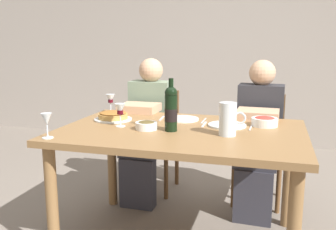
% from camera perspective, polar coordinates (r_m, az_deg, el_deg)
% --- Properties ---
extents(back_wall, '(8.00, 0.10, 2.80)m').
position_cam_1_polar(back_wall, '(4.84, 9.76, 12.25)').
color(back_wall, '#A3998E').
rests_on(back_wall, ground).
extents(dining_table, '(1.50, 1.00, 0.76)m').
position_cam_1_polar(dining_table, '(2.34, 2.02, -4.38)').
color(dining_table, olive).
rests_on(dining_table, ground).
extents(wine_bottle, '(0.08, 0.08, 0.32)m').
position_cam_1_polar(wine_bottle, '(2.24, 0.46, 0.96)').
color(wine_bottle, black).
rests_on(wine_bottle, dining_table).
extents(water_pitcher, '(0.15, 0.10, 0.19)m').
position_cam_1_polar(water_pitcher, '(2.17, 9.15, -0.92)').
color(water_pitcher, silver).
rests_on(water_pitcher, dining_table).
extents(baked_tart, '(0.26, 0.26, 0.06)m').
position_cam_1_polar(baked_tart, '(2.61, -8.40, -0.16)').
color(baked_tart, silver).
rests_on(baked_tart, dining_table).
extents(salad_bowl, '(0.17, 0.17, 0.06)m').
position_cam_1_polar(salad_bowl, '(2.47, 14.55, -0.90)').
color(salad_bowl, white).
rests_on(salad_bowl, dining_table).
extents(olive_bowl, '(0.14, 0.14, 0.05)m').
position_cam_1_polar(olive_bowl, '(2.31, -3.32, -1.53)').
color(olive_bowl, white).
rests_on(olive_bowl, dining_table).
extents(wine_glass_left_diner, '(0.07, 0.07, 0.15)m').
position_cam_1_polar(wine_glass_left_diner, '(2.39, -7.34, 0.73)').
color(wine_glass_left_diner, silver).
rests_on(wine_glass_left_diner, dining_table).
extents(wine_glass_right_diner, '(0.06, 0.06, 0.14)m').
position_cam_1_polar(wine_glass_right_diner, '(2.19, -18.07, -0.80)').
color(wine_glass_right_diner, silver).
rests_on(wine_glass_right_diner, dining_table).
extents(wine_glass_centre, '(0.07, 0.07, 0.14)m').
position_cam_1_polar(wine_glass_centre, '(2.87, -8.79, 2.36)').
color(wine_glass_centre, silver).
rests_on(wine_glass_centre, dining_table).
extents(dinner_plate_left_setting, '(0.23, 0.23, 0.01)m').
position_cam_1_polar(dinner_plate_left_setting, '(2.59, 2.21, -0.61)').
color(dinner_plate_left_setting, white).
rests_on(dinner_plate_left_setting, dining_table).
extents(dinner_plate_right_setting, '(0.24, 0.24, 0.01)m').
position_cam_1_polar(dinner_plate_right_setting, '(2.42, 9.04, -1.55)').
color(dinner_plate_right_setting, silver).
rests_on(dinner_plate_right_setting, dining_table).
extents(fork_left_setting, '(0.03, 0.16, 0.00)m').
position_cam_1_polar(fork_left_setting, '(2.63, -0.96, -0.50)').
color(fork_left_setting, silver).
rests_on(fork_left_setting, dining_table).
extents(knife_left_setting, '(0.01, 0.18, 0.00)m').
position_cam_1_polar(knife_left_setting, '(2.56, 5.48, -0.87)').
color(knife_left_setting, silver).
rests_on(knife_left_setting, dining_table).
extents(knife_right_setting, '(0.02, 0.18, 0.00)m').
position_cam_1_polar(knife_right_setting, '(2.41, 12.58, -1.83)').
color(knife_right_setting, silver).
rests_on(knife_right_setting, dining_table).
extents(spoon_right_setting, '(0.02, 0.16, 0.00)m').
position_cam_1_polar(spoon_right_setting, '(2.45, 5.55, -1.43)').
color(spoon_right_setting, silver).
rests_on(spoon_right_setting, dining_table).
extents(chair_left, '(0.40, 0.40, 0.87)m').
position_cam_1_polar(chair_left, '(3.32, -1.86, -2.74)').
color(chair_left, brown).
rests_on(chair_left, ground).
extents(diner_left, '(0.34, 0.50, 1.16)m').
position_cam_1_polar(diner_left, '(3.08, -3.26, -1.59)').
color(diner_left, gray).
rests_on(diner_left, ground).
extents(chair_right, '(0.41, 0.41, 0.87)m').
position_cam_1_polar(chair_right, '(3.16, 13.88, -3.80)').
color(chair_right, brown).
rests_on(chair_right, ground).
extents(diner_right, '(0.35, 0.51, 1.16)m').
position_cam_1_polar(diner_right, '(2.90, 13.66, -2.68)').
color(diner_right, '#2D2D33').
rests_on(diner_right, ground).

